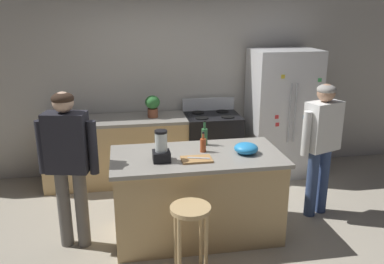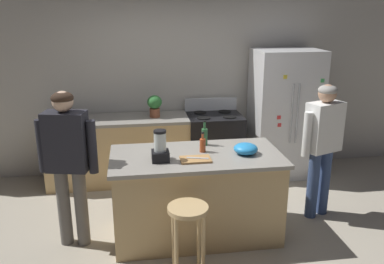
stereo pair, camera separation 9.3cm
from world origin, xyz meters
name	(u,v)px [view 1 (the left image)]	position (x,y,z in m)	size (l,w,h in m)	color
ground_plane	(197,233)	(0.00, 0.00, 0.00)	(14.00, 14.00, 0.00)	#B2A893
back_wall	(173,80)	(0.00, 1.95, 1.35)	(8.00, 0.10, 2.70)	#BCB7AD
kitchen_island	(197,195)	(0.00, 0.00, 0.46)	(1.75, 0.89, 0.91)	tan
back_counter_run	(120,150)	(-0.80, 1.55, 0.46)	(2.00, 0.64, 0.91)	tan
refrigerator	(281,113)	(1.51, 1.50, 0.90)	(0.90, 0.73, 1.80)	silver
stove_range	(212,145)	(0.50, 1.52, 0.47)	(0.76, 0.65, 1.09)	black
person_by_island_left	(68,156)	(-1.27, 0.00, 0.97)	(0.60, 0.30, 1.61)	#66605B
person_by_sink_right	(322,138)	(1.47, 0.21, 0.94)	(0.58, 0.35, 1.56)	#384C7A
bar_stool	(191,223)	(-0.19, -0.70, 0.54)	(0.36, 0.36, 0.70)	tan
potted_plant	(153,105)	(-0.33, 1.55, 1.08)	(0.20, 0.20, 0.30)	brown
blender_appliance	(161,148)	(-0.38, -0.12, 1.04)	(0.17, 0.17, 0.31)	black
bottle_olive_oil	(205,136)	(0.14, 0.29, 1.01)	(0.07, 0.07, 0.28)	#2D6638
bottle_cooking_sauce	(203,145)	(0.08, 0.07, 0.99)	(0.06, 0.06, 0.22)	#B24C26
mixing_bowl	(246,148)	(0.50, -0.05, 0.97)	(0.25, 0.25, 0.11)	#268CD8
cutting_board	(197,159)	(-0.03, -0.16, 0.92)	(0.30, 0.20, 0.02)	#B7844C
chef_knife	(199,158)	(-0.01, -0.16, 0.93)	(0.22, 0.03, 0.01)	#B7BABF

